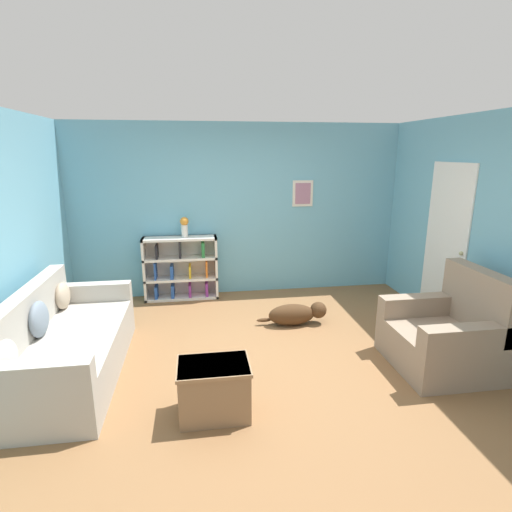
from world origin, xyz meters
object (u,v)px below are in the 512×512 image
bookshelf (181,269)px  coffee_table (214,388)px  dog (296,314)px  recliner_chair (448,335)px  couch (64,346)px  vase (184,226)px

bookshelf → coffee_table: size_ratio=1.81×
dog → coffee_table: bearing=-124.1°
recliner_chair → coffee_table: size_ratio=1.69×
couch → dog: couch is taller
bookshelf → dog: bookshelf is taller
bookshelf → vase: vase is taller
coffee_table → vase: vase is taller
vase → dog: bearing=-40.7°
recliner_chair → coffee_table: recliner_chair is taller
couch → bookshelf: (1.08, 2.08, 0.15)m
bookshelf → recliner_chair: recliner_chair is taller
recliner_chair → vase: (-2.69, 2.44, 0.78)m
couch → dog: 2.71m
dog → vase: (-1.41, 1.21, 0.97)m
dog → recliner_chair: bearing=-43.7°
couch → bookshelf: size_ratio=1.87×
couch → recliner_chair: (3.85, -0.38, 0.03)m
coffee_table → dog: size_ratio=0.66×
recliner_chair → dog: 1.79m
coffee_table → dog: bearing=55.9°
couch → recliner_chair: 3.87m
dog → vase: 2.10m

